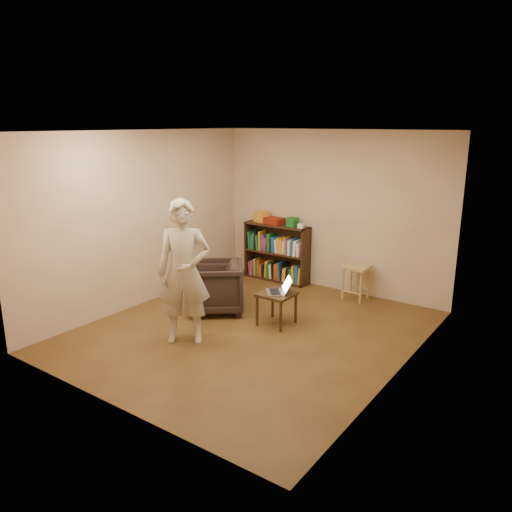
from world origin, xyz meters
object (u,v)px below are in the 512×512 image
Objects in this scene: laptop at (280,289)px; armchair at (215,287)px; stool at (356,272)px; side_table at (277,298)px; bookshelf at (277,256)px; person at (184,272)px.

armchair is at bearing -123.06° from laptop.
stool is 1.20× the size of side_table.
bookshelf is 2.55× the size of laptop.
side_table is 0.96× the size of laptop.
bookshelf is 1.56m from stool.
stool is (1.56, -0.12, -0.00)m from bookshelf.
armchair is (0.08, -1.78, -0.07)m from bookshelf.
stool is 1.59m from laptop.
stool is 2.23m from armchair.
laptop is (1.05, 0.12, 0.14)m from armchair.
stool is 1.63m from side_table.
laptop reaches higher than side_table.
bookshelf is 2.00m from laptop.
bookshelf is at bearing 63.90° from person.
side_table is at bearing -106.52° from stool.
bookshelf is at bearing 175.48° from stool.
armchair is 1.78× the size of side_table.
armchair reaches higher than stool.
bookshelf is 2.65× the size of side_table.
person is at bearing -80.90° from bookshelf.
stool is at bearing -4.52° from bookshelf.
side_table is at bearing -84.41° from laptop.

